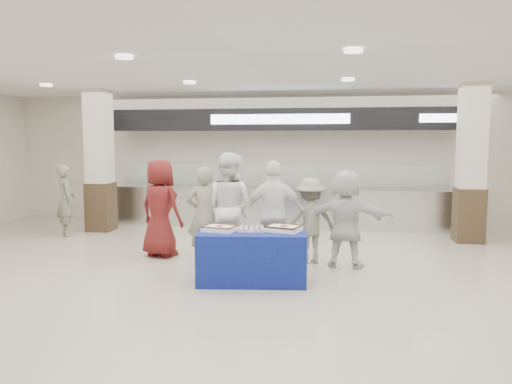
% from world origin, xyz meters
% --- Properties ---
extents(ground, '(14.00, 14.00, 0.00)m').
position_xyz_m(ground, '(0.00, 0.00, 0.00)').
color(ground, '#BCB4A1').
rests_on(ground, ground).
extents(serving_line, '(8.70, 0.85, 2.80)m').
position_xyz_m(serving_line, '(0.00, 5.40, 1.16)').
color(serving_line, silver).
rests_on(serving_line, ground).
extents(column_left, '(0.55, 0.55, 3.20)m').
position_xyz_m(column_left, '(-4.00, 4.20, 1.53)').
color(column_left, '#352618').
rests_on(column_left, ground).
extents(column_right, '(0.55, 0.55, 3.20)m').
position_xyz_m(column_right, '(4.00, 4.20, 1.53)').
color(column_right, '#352618').
rests_on(column_right, ground).
extents(display_table, '(1.63, 0.96, 0.75)m').
position_xyz_m(display_table, '(0.12, 0.61, 0.38)').
color(display_table, navy).
rests_on(display_table, ground).
extents(sheet_cake_left, '(0.51, 0.43, 0.10)m').
position_xyz_m(sheet_cake_left, '(-0.35, 0.58, 0.80)').
color(sheet_cake_left, white).
rests_on(sheet_cake_left, display_table).
extents(sheet_cake_right, '(0.56, 0.49, 0.10)m').
position_xyz_m(sheet_cake_right, '(0.57, 0.71, 0.80)').
color(sheet_cake_right, white).
rests_on(sheet_cake_right, display_table).
extents(cupcake_tray, '(0.42, 0.33, 0.06)m').
position_xyz_m(cupcake_tray, '(0.11, 0.61, 0.78)').
color(cupcake_tray, '#BABABF').
rests_on(cupcake_tray, display_table).
extents(civilian_maroon, '(0.99, 0.83, 1.74)m').
position_xyz_m(civilian_maroon, '(-1.76, 1.97, 0.87)').
color(civilian_maroon, maroon).
rests_on(civilian_maroon, ground).
extents(soldier_a, '(0.67, 0.51, 1.64)m').
position_xyz_m(soldier_a, '(-0.84, 1.56, 0.82)').
color(soldier_a, slate).
rests_on(soldier_a, ground).
extents(chef_tall, '(1.07, 0.94, 1.86)m').
position_xyz_m(chef_tall, '(-0.48, 1.74, 0.93)').
color(chef_tall, white).
rests_on(chef_tall, ground).
extents(chef_short, '(1.07, 0.56, 1.74)m').
position_xyz_m(chef_short, '(0.32, 1.64, 0.87)').
color(chef_short, white).
rests_on(chef_short, ground).
extents(soldier_b, '(1.06, 0.82, 1.44)m').
position_xyz_m(soldier_b, '(0.89, 1.92, 0.72)').
color(soldier_b, slate).
rests_on(soldier_b, ground).
extents(civilian_white, '(1.54, 0.65, 1.61)m').
position_xyz_m(civilian_white, '(1.48, 1.72, 0.80)').
color(civilian_white, silver).
rests_on(civilian_white, ground).
extents(soldier_bg, '(0.65, 0.67, 1.55)m').
position_xyz_m(soldier_bg, '(-4.46, 3.50, 0.77)').
color(soldier_bg, slate).
rests_on(soldier_bg, ground).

